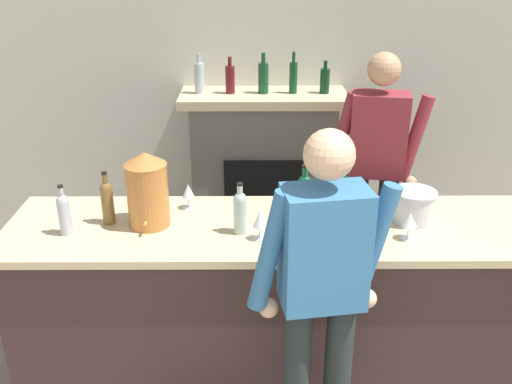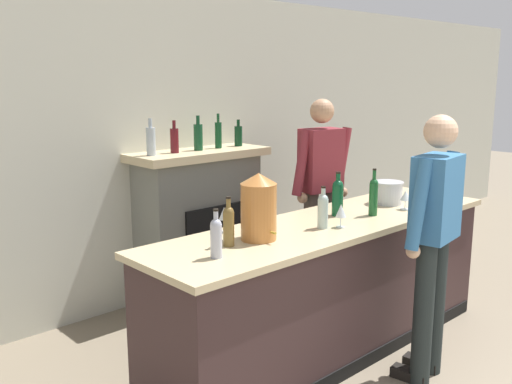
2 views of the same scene
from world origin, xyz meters
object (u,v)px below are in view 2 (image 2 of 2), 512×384
fireplace_stone (199,223)px  wine_glass_front_right (406,196)px  person_customer (433,237)px  ice_bucket_steel (388,193)px  wine_glass_by_dispenser (258,213)px  wine_glass_mid_counter (341,212)px  wine_bottle_port_short (338,196)px  person_bartender (321,191)px  copper_dispenser (259,206)px  wine_bottle_cabernet_heavy (374,195)px  wine_bottle_rose_blush (229,224)px  wine_bottle_merlot_tall (323,209)px  wine_glass_back_row (224,215)px  wine_bottle_chardonnay_pale (216,236)px

fireplace_stone → wine_glass_front_right: (0.74, -1.66, 0.40)m
person_customer → ice_bucket_steel: (0.60, 0.76, 0.10)m
ice_bucket_steel → wine_glass_by_dispenser: size_ratio=1.59×
person_customer → wine_glass_mid_counter: person_customer is taller
wine_bottle_port_short → person_bartender: bearing=49.5°
copper_dispenser → ice_bucket_steel: bearing=1.6°
wine_bottle_cabernet_heavy → copper_dispenser: bearing=174.0°
wine_bottle_rose_blush → wine_bottle_merlot_tall: bearing=-9.1°
ice_bucket_steel → wine_glass_by_dispenser: (-1.28, 0.17, 0.01)m
fireplace_stone → wine_bottle_rose_blush: (-0.89, -1.47, 0.43)m
wine_bottle_merlot_tall → wine_bottle_rose_blush: bearing=170.9°
ice_bucket_steel → wine_bottle_cabernet_heavy: 0.44m
copper_dispenser → wine_glass_by_dispenser: 0.31m
wine_bottle_rose_blush → wine_glass_by_dispenser: (0.43, 0.19, -0.03)m
copper_dispenser → wine_glass_mid_counter: size_ratio=2.62×
wine_bottle_cabernet_heavy → wine_bottle_merlot_tall: bearing=178.5°
person_bartender → wine_glass_back_row: bearing=-164.4°
person_bartender → wine_bottle_rose_blush: person_bartender is taller
person_bartender → wine_glass_back_row: person_bartender is taller
wine_glass_by_dispenser → wine_glass_front_right: (1.20, -0.39, 0.00)m
wine_bottle_rose_blush → wine_bottle_chardonnay_pale: size_ratio=1.08×
wine_bottle_rose_blush → wine_glass_mid_counter: 0.86m
wine_bottle_chardonnay_pale → wine_glass_back_row: (0.38, 0.39, -0.01)m
wine_bottle_merlot_tall → wine_glass_by_dispenser: wine_bottle_merlot_tall is taller
wine_bottle_rose_blush → fireplace_stone: bearing=58.9°
wine_glass_front_right → wine_bottle_rose_blush: bearing=173.2°
copper_dispenser → ice_bucket_steel: copper_dispenser is taller
fireplace_stone → wine_glass_back_row: 1.47m
fireplace_stone → wine_glass_back_row: fireplace_stone is taller
wine_bottle_port_short → wine_glass_by_dispenser: bearing=167.5°
wine_glass_by_dispenser → wine_glass_front_right: same height
wine_bottle_port_short → wine_bottle_merlot_tall: bearing=-155.5°
wine_bottle_cabernet_heavy → wine_bottle_merlot_tall: size_ratio=1.21×
wine_bottle_rose_blush → wine_glass_by_dispenser: 0.47m
wine_bottle_rose_blush → copper_dispenser: bearing=-5.1°
wine_bottle_cabernet_heavy → person_bartender: bearing=67.6°
wine_bottle_rose_blush → wine_bottle_port_short: bearing=2.3°
wine_bottle_chardonnay_pale → wine_bottle_merlot_tall: (0.94, 0.01, 0.00)m
ice_bucket_steel → wine_bottle_port_short: (-0.61, 0.02, 0.06)m
wine_bottle_port_short → wine_glass_by_dispenser: size_ratio=2.16×
wine_glass_front_right → copper_dispenser: bearing=172.9°
wine_glass_back_row → wine_bottle_cabernet_heavy: bearing=-19.3°
wine_glass_by_dispenser → wine_glass_back_row: bearing=165.3°
person_bartender → wine_bottle_chardonnay_pale: person_bartender is taller
wine_glass_mid_counter → wine_glass_front_right: wine_glass_mid_counter is taller
wine_glass_mid_counter → wine_glass_by_dispenser: bearing=137.2°
ice_bucket_steel → wine_bottle_merlot_tall: size_ratio=0.83×
wine_bottle_chardonnay_pale → wine_glass_by_dispenser: size_ratio=1.87×
person_customer → wine_glass_back_row: (-0.93, 1.00, 0.13)m
wine_bottle_port_short → wine_glass_front_right: (0.53, -0.24, -0.04)m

